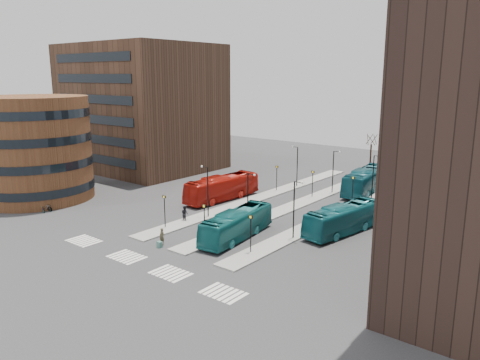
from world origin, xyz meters
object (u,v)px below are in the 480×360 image
Objects in this scene: commuter_b at (213,226)px; bicycle_near at (43,209)px; teal_bus_b at (366,180)px; teal_bus_c at (344,218)px; traveller at (162,236)px; commuter_a at (185,214)px; red_bus at (222,188)px; bicycle_far at (48,208)px; suitcase at (159,245)px; bicycle_mid at (46,208)px; commuter_c at (223,221)px; teal_bus_d at (410,185)px; teal_bus_a at (237,224)px.

commuter_b is 23.27m from bicycle_near.
teal_bus_b is 19.10m from teal_bus_c.
traveller is 7.89m from commuter_a.
bicycle_far is at bearing -123.50° from red_bus.
teal_bus_b is 44.05m from bicycle_near.
suitcase is 19.86m from teal_bus_c.
teal_bus_b reaches higher than teal_bus_c.
red_bus is 7.53× the size of bicycle_mid.
traveller is at bearing -110.35° from bicycle_mid.
bicycle_far is (-21.57, -8.66, -0.44)m from commuter_c.
traveller is at bearing -107.75° from teal_bus_d.
teal_bus_a reaches higher than commuter_a.
bicycle_near is (-13.55, -18.47, -1.25)m from red_bus.
suitcase is 20.58m from bicycle_far.
teal_bus_c reaches higher than suitcase.
teal_bus_a reaches higher than suitcase.
commuter_a reaches higher than commuter_c.
bicycle_near reaches higher than suitcase.
commuter_a is (-8.45, 0.74, -0.60)m from teal_bus_a.
red_bus is 22.94m from bicycle_near.
commuter_a reaches higher than bicycle_far.
red_bus is at bearing -114.17° from commuter_c.
teal_bus_b is 6.96× the size of commuter_a.
bicycle_far is at bearing -43.52° from commuter_c.
red_bus is 21.15m from teal_bus_b.
red_bus is 12.21m from commuter_c.
teal_bus_c is at bearing 57.69° from suitcase.
red_bus reaches higher than bicycle_far.
bicycle_near is (-24.87, -7.70, -1.09)m from teal_bus_a.
teal_bus_d is at bearing -15.74° from commuter_b.
commuter_c is 1.04× the size of bicycle_near.
red_bus is 19.36m from teal_bus_c.
commuter_b reaches higher than suitcase.
teal_bus_c reaches higher than teal_bus_a.
teal_bus_b is (6.59, 33.87, 1.48)m from suitcase.
red_bus is 6.56× the size of commuter_a.
commuter_b is 2.39m from commuter_c.
teal_bus_a is 26.06m from bicycle_near.
bicycle_far is at bearing -134.71° from teal_bus_b.
bicycle_far is (-16.42, -7.79, -0.51)m from commuter_a.
red_bus reaches higher than teal_bus_d.
red_bus is 0.94× the size of teal_bus_b.
bicycle_mid reaches higher than bicycle_far.
commuter_c is at bearing 89.11° from suitcase.
teal_bus_a is (4.28, 6.93, 1.22)m from suitcase.
traveller is (6.62, -16.97, -0.83)m from red_bus.
red_bus is 22.42m from bicycle_far.
teal_bus_a reaches higher than teal_bus_d.
commuter_b is (-10.48, -30.42, -0.54)m from teal_bus_d.
teal_bus_d is 32.18m from commuter_b.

